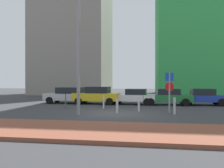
{
  "coord_description": "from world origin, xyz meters",
  "views": [
    {
      "loc": [
        2.05,
        -14.19,
        1.95
      ],
      "look_at": [
        -0.47,
        2.07,
        1.86
      ],
      "focal_mm": 36.2,
      "sensor_mm": 36.0,
      "label": 1
    }
  ],
  "objects_px": {
    "parked_car_blue": "(202,97)",
    "traffic_bollard_mid": "(117,106)",
    "parked_car_green": "(167,97)",
    "traffic_bollard_edge": "(175,106)",
    "parked_car_silver": "(69,95)",
    "traffic_bollard_near": "(139,104)",
    "parking_sign_post": "(169,87)",
    "traffic_bollard_far": "(104,102)",
    "parked_car_white": "(133,96)",
    "parked_car_yellow": "(97,95)",
    "parking_meter": "(66,97)",
    "street_lamp": "(78,38)"
  },
  "relations": [
    {
      "from": "street_lamp",
      "to": "traffic_bollard_near",
      "type": "relative_size",
      "value": 7.86
    },
    {
      "from": "traffic_bollard_near",
      "to": "traffic_bollard_edge",
      "type": "height_order",
      "value": "traffic_bollard_edge"
    },
    {
      "from": "parking_sign_post",
      "to": "traffic_bollard_edge",
      "type": "xyz_separation_m",
      "value": [
        0.24,
        -0.72,
        -1.13
      ]
    },
    {
      "from": "parked_car_yellow",
      "to": "parked_car_blue",
      "type": "distance_m",
      "value": 9.31
    },
    {
      "from": "parked_car_white",
      "to": "traffic_bollard_edge",
      "type": "height_order",
      "value": "parked_car_white"
    },
    {
      "from": "parking_sign_post",
      "to": "traffic_bollard_mid",
      "type": "xyz_separation_m",
      "value": [
        -3.33,
        -0.76,
        -1.21
      ]
    },
    {
      "from": "parked_car_white",
      "to": "parked_car_green",
      "type": "distance_m",
      "value": 3.01
    },
    {
      "from": "parking_sign_post",
      "to": "traffic_bollard_edge",
      "type": "bearing_deg",
      "value": -71.41
    },
    {
      "from": "traffic_bollard_near",
      "to": "traffic_bollard_far",
      "type": "distance_m",
      "value": 3.12
    },
    {
      "from": "traffic_bollard_edge",
      "to": "traffic_bollard_far",
      "type": "bearing_deg",
      "value": 153.87
    },
    {
      "from": "parked_car_blue",
      "to": "parking_meter",
      "type": "distance_m",
      "value": 11.66
    },
    {
      "from": "parked_car_silver",
      "to": "parked_car_green",
      "type": "distance_m",
      "value": 9.14
    },
    {
      "from": "traffic_bollard_mid",
      "to": "traffic_bollard_edge",
      "type": "bearing_deg",
      "value": 0.74
    },
    {
      "from": "parking_sign_post",
      "to": "traffic_bollard_near",
      "type": "relative_size",
      "value": 2.59
    },
    {
      "from": "parked_car_green",
      "to": "traffic_bollard_edge",
      "type": "height_order",
      "value": "parked_car_green"
    },
    {
      "from": "street_lamp",
      "to": "traffic_bollard_edge",
      "type": "height_order",
      "value": "street_lamp"
    },
    {
      "from": "traffic_bollard_mid",
      "to": "traffic_bollard_far",
      "type": "distance_m",
      "value": 2.81
    },
    {
      "from": "traffic_bollard_near",
      "to": "parked_car_green",
      "type": "bearing_deg",
      "value": 65.67
    },
    {
      "from": "parked_car_blue",
      "to": "traffic_bollard_mid",
      "type": "bearing_deg",
      "value": -136.53
    },
    {
      "from": "parked_car_blue",
      "to": "traffic_bollard_near",
      "type": "relative_size",
      "value": 3.92
    },
    {
      "from": "parked_car_blue",
      "to": "traffic_bollard_near",
      "type": "distance_m",
      "value": 7.57
    },
    {
      "from": "parked_car_green",
      "to": "traffic_bollard_mid",
      "type": "height_order",
      "value": "parked_car_green"
    },
    {
      "from": "parked_car_white",
      "to": "traffic_bollard_edge",
      "type": "relative_size",
      "value": 4.07
    },
    {
      "from": "parking_sign_post",
      "to": "parked_car_silver",
      "type": "bearing_deg",
      "value": 147.78
    },
    {
      "from": "parked_car_green",
      "to": "traffic_bollard_far",
      "type": "bearing_deg",
      "value": -144.6
    },
    {
      "from": "parked_car_blue",
      "to": "traffic_bollard_near",
      "type": "height_order",
      "value": "parked_car_blue"
    },
    {
      "from": "parking_meter",
      "to": "street_lamp",
      "type": "xyz_separation_m",
      "value": [
        1.94,
        -3.06,
        3.73
      ]
    },
    {
      "from": "traffic_bollard_mid",
      "to": "traffic_bollard_far",
      "type": "relative_size",
      "value": 0.87
    },
    {
      "from": "parked_car_silver",
      "to": "traffic_bollard_edge",
      "type": "bearing_deg",
      "value": -34.7
    },
    {
      "from": "street_lamp",
      "to": "traffic_bollard_mid",
      "type": "height_order",
      "value": "street_lamp"
    },
    {
      "from": "parked_car_green",
      "to": "parked_car_blue",
      "type": "height_order",
      "value": "parked_car_blue"
    },
    {
      "from": "parked_car_white",
      "to": "traffic_bollard_near",
      "type": "height_order",
      "value": "parked_car_white"
    },
    {
      "from": "street_lamp",
      "to": "parked_car_green",
      "type": "bearing_deg",
      "value": 51.01
    },
    {
      "from": "parked_car_white",
      "to": "street_lamp",
      "type": "relative_size",
      "value": 0.53
    },
    {
      "from": "parking_sign_post",
      "to": "traffic_bollard_far",
      "type": "distance_m",
      "value": 5.11
    },
    {
      "from": "traffic_bollard_far",
      "to": "traffic_bollard_edge",
      "type": "relative_size",
      "value": 0.98
    },
    {
      "from": "street_lamp",
      "to": "traffic_bollard_edge",
      "type": "bearing_deg",
      "value": 12.23
    },
    {
      "from": "traffic_bollard_mid",
      "to": "parked_car_silver",
      "type": "bearing_deg",
      "value": 130.95
    },
    {
      "from": "parked_car_white",
      "to": "parking_meter",
      "type": "height_order",
      "value": "parked_car_white"
    },
    {
      "from": "parking_sign_post",
      "to": "parking_meter",
      "type": "bearing_deg",
      "value": 171.59
    },
    {
      "from": "parking_meter",
      "to": "traffic_bollard_edge",
      "type": "distance_m",
      "value": 7.92
    },
    {
      "from": "parked_car_yellow",
      "to": "parked_car_blue",
      "type": "xyz_separation_m",
      "value": [
        9.31,
        0.36,
        -0.08
      ]
    },
    {
      "from": "parking_meter",
      "to": "parked_car_green",
      "type": "bearing_deg",
      "value": 28.12
    },
    {
      "from": "parked_car_white",
      "to": "traffic_bollard_edge",
      "type": "bearing_deg",
      "value": -64.54
    },
    {
      "from": "parked_car_blue",
      "to": "parking_meter",
      "type": "height_order",
      "value": "parked_car_blue"
    },
    {
      "from": "traffic_bollard_near",
      "to": "traffic_bollard_mid",
      "type": "distance_m",
      "value": 1.63
    },
    {
      "from": "parking_meter",
      "to": "traffic_bollard_edge",
      "type": "xyz_separation_m",
      "value": [
        7.7,
        -1.82,
        -0.38
      ]
    },
    {
      "from": "parking_sign_post",
      "to": "traffic_bollard_far",
      "type": "height_order",
      "value": "parking_sign_post"
    },
    {
      "from": "parked_car_white",
      "to": "parked_car_blue",
      "type": "distance_m",
      "value": 5.99
    },
    {
      "from": "parked_car_silver",
      "to": "parked_car_blue",
      "type": "height_order",
      "value": "parked_car_silver"
    }
  ]
}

